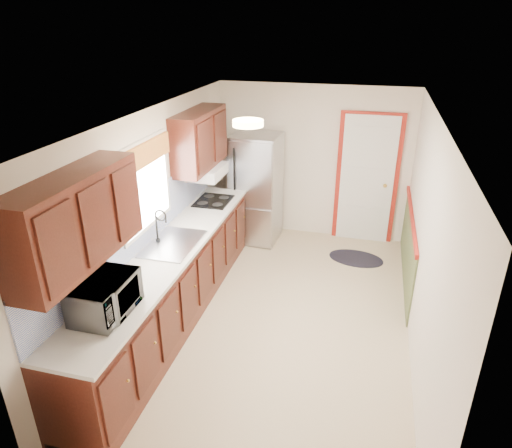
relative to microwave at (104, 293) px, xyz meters
The scene contains 8 objects.
room_shell 1.98m from the microwave, 52.66° to the left, with size 3.20×5.20×2.52m.
kitchen_run 1.32m from the microwave, 91.58° to the left, with size 0.63×4.00×2.20m.
back_wall_trim 4.38m from the microwave, 59.90° to the left, with size 1.12×2.30×2.08m.
ceiling_fixture 2.04m from the microwave, 56.76° to the left, with size 0.30×0.30×0.06m, color #FFD88C.
microwave is the anchor object (origin of this frame).
refrigerator 3.66m from the microwave, 83.80° to the left, with size 0.74×0.73×1.71m.
rug 4.04m from the microwave, 58.62° to the left, with size 0.80×0.52×0.01m, color black.
cooktop 2.74m from the microwave, 89.79° to the left, with size 0.46×0.55×0.02m, color black.
Camera 1 is at (0.88, -4.43, 3.29)m, focal length 32.00 mm.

